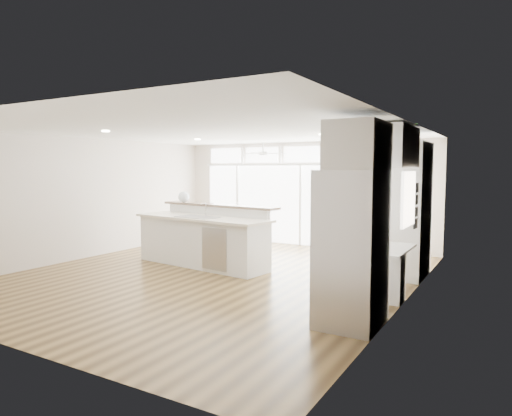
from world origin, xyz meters
The scene contains 24 objects.
floor centered at (0.00, 0.00, -0.01)m, with size 7.00×8.00×0.02m, color #453015.
ceiling centered at (0.00, 0.00, 2.70)m, with size 7.00×8.00×0.02m, color white.
wall_back centered at (0.00, 4.00, 1.35)m, with size 7.00×0.04×2.70m, color beige.
wall_front centered at (0.00, -4.00, 1.35)m, with size 7.00×0.04×2.70m, color beige.
wall_left centered at (-3.50, 0.00, 1.35)m, with size 0.04×8.00×2.70m, color beige.
wall_right centered at (3.50, 0.00, 1.35)m, with size 0.04×8.00×2.70m, color beige.
glass_wall centered at (0.00, 3.94, 1.05)m, with size 5.80×0.06×2.08m, color white.
transom_row centered at (0.00, 3.94, 2.38)m, with size 5.90×0.06×0.40m, color white.
desk_window centered at (3.46, 0.30, 1.55)m, with size 0.04×0.85×0.85m, color white.
ceiling_fan centered at (-0.50, 2.80, 2.48)m, with size 1.16×1.16×0.32m, color silver.
recessed_lights centered at (0.00, 0.20, 2.68)m, with size 3.40×3.00×0.02m, color #EBE5C8.
oven_cabinet centered at (3.17, 1.80, 1.25)m, with size 0.64×1.20×2.50m, color white.
desk_nook centered at (3.13, 0.30, 0.38)m, with size 0.72×1.30×0.76m, color white.
upper_cabinets centered at (3.17, 0.30, 2.35)m, with size 0.64×1.30×0.64m, color white.
refrigerator centered at (3.11, -1.35, 1.00)m, with size 0.76×0.90×2.00m, color #B3B4B8.
fridge_cabinet centered at (3.17, -1.35, 2.30)m, with size 0.64×0.90×0.60m, color white.
framed_photos centered at (3.46, 0.92, 1.40)m, with size 0.06×0.22×0.80m, color black.
kitchen_island centered at (-0.73, 0.60, 0.63)m, with size 3.15×1.19×1.25m, color white.
rug centered at (2.66, 0.27, 0.01)m, with size 0.91×0.66×0.01m, color #3D2413.
office_chair centered at (2.42, 0.13, 0.49)m, with size 0.51×0.47×0.98m, color black.
fishbowl centered at (-1.62, 1.12, 1.38)m, with size 0.25×0.25×0.25m, color silver.
monitor centered at (3.05, 0.30, 0.98)m, with size 0.09×0.53×0.44m, color black.
keyboard centered at (2.88, 0.30, 0.77)m, with size 0.13×0.36×0.02m, color white.
potted_plant centered at (3.17, 1.80, 2.63)m, with size 0.30×0.33×0.26m, color #285A26.
Camera 1 is at (4.93, -6.94, 2.02)m, focal length 32.00 mm.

